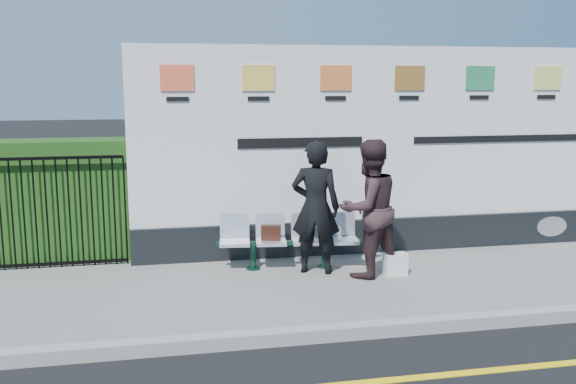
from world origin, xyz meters
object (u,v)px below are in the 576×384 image
at_px(woman_right, 369,209).
at_px(billboard, 405,164).
at_px(bench, 289,254).
at_px(woman_left, 316,207).

bearing_deg(woman_right, billboard, -148.24).
height_order(bench, woman_right, woman_right).
xyz_separation_m(woman_left, woman_right, (0.63, -0.28, 0.01)).
bearing_deg(woman_right, bench, -48.83).
relative_size(billboard, woman_right, 4.48).
bearing_deg(bench, woman_left, -31.34).
bearing_deg(billboard, woman_right, -128.50).
distance_m(billboard, woman_left, 1.87).
relative_size(woman_left, woman_right, 0.98).
xyz_separation_m(bench, woman_right, (0.94, -0.52, 0.69)).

